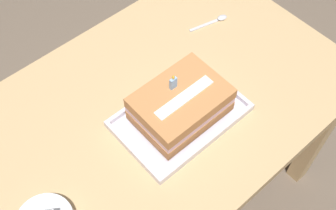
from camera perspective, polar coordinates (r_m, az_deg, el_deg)
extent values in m
plane|color=#6B5B4C|center=(1.83, -1.06, -12.20)|extent=(8.00, 8.00, 0.00)
cube|color=tan|center=(1.23, -1.55, -0.37)|extent=(1.15, 0.73, 0.04)
cube|color=tan|center=(1.68, 19.34, -3.80)|extent=(0.06, 0.06, 0.66)
cube|color=tan|center=(1.86, 4.66, 8.30)|extent=(0.06, 0.06, 0.66)
cube|color=silver|center=(1.19, 1.60, -1.62)|extent=(0.35, 0.23, 0.01)
cube|color=silver|center=(1.14, 5.39, -4.82)|extent=(0.35, 0.01, 0.02)
cube|color=silver|center=(1.23, -1.88, 1.97)|extent=(0.35, 0.01, 0.02)
cube|color=silver|center=(1.12, -4.76, -6.07)|extent=(0.01, 0.21, 0.02)
cube|color=silver|center=(1.25, 7.33, 2.99)|extent=(0.01, 0.21, 0.02)
cube|color=#C17E48|center=(1.16, 1.65, -0.64)|extent=(0.24, 0.17, 0.03)
cube|color=beige|center=(1.13, 1.68, 0.12)|extent=(0.24, 0.17, 0.02)
cube|color=#C17E48|center=(1.11, 1.71, 0.90)|extent=(0.24, 0.17, 0.03)
cube|color=white|center=(1.09, 2.20, 1.04)|extent=(0.18, 0.03, 0.00)
cube|color=#8CB7EA|center=(1.10, 0.71, 2.91)|extent=(0.02, 0.01, 0.04)
ellipsoid|color=yellow|center=(1.08, 0.72, 3.69)|extent=(0.01, 0.01, 0.01)
cylinder|color=silver|center=(1.04, -15.71, -13.38)|extent=(0.02, 0.06, 0.08)
ellipsoid|color=silver|center=(1.44, 7.23, 11.48)|extent=(0.04, 0.03, 0.01)
cube|color=silver|center=(1.42, 4.80, 10.53)|extent=(0.10, 0.03, 0.00)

